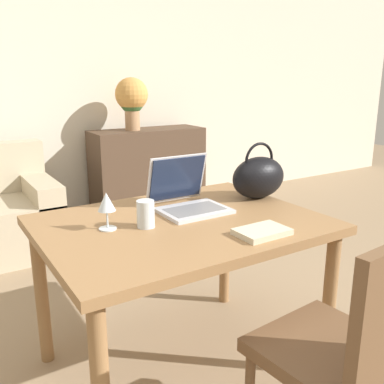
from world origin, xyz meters
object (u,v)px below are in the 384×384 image
(handbag, at_px, (259,177))
(flower_vase, at_px, (132,98))
(laptop, at_px, (186,195))
(chair, at_px, (352,345))
(drinking_glass, at_px, (146,214))
(wine_glass, at_px, (106,204))

(handbag, xyz_separation_m, flower_vase, (0.26, 2.09, 0.30))
(laptop, relative_size, flower_vase, 0.65)
(flower_vase, bearing_deg, laptop, -107.98)
(laptop, height_order, flower_vase, flower_vase)
(chair, relative_size, handbag, 2.97)
(chair, xyz_separation_m, drinking_glass, (-0.34, 0.78, 0.29))
(chair, bearing_deg, laptop, 89.08)
(laptop, xyz_separation_m, flower_vase, (0.66, 2.05, 0.35))
(chair, xyz_separation_m, wine_glass, (-0.48, 0.84, 0.34))
(chair, height_order, wine_glass, chair)
(handbag, bearing_deg, flower_vase, 83.00)
(handbag, bearing_deg, drinking_glass, -172.10)
(chair, bearing_deg, drinking_glass, 108.65)
(laptop, distance_m, wine_glass, 0.43)
(laptop, bearing_deg, handbag, -5.72)
(chair, distance_m, flower_vase, 3.09)
(drinking_glass, height_order, wine_glass, wine_glass)
(wine_glass, bearing_deg, flower_vase, 62.96)
(wine_glass, distance_m, flower_vase, 2.41)
(chair, bearing_deg, handbag, 63.59)
(wine_glass, height_order, flower_vase, flower_vase)
(chair, distance_m, handbag, 1.00)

